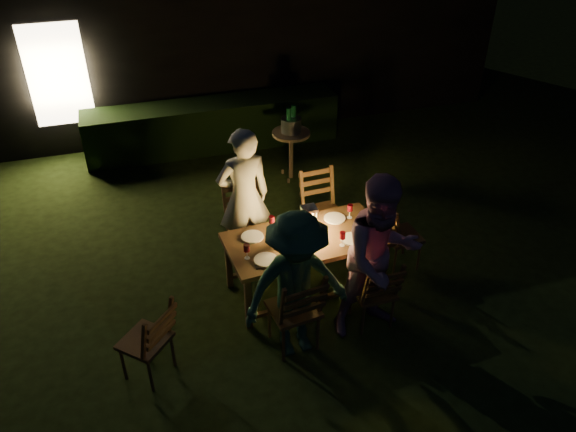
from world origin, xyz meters
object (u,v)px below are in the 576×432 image
object	(u,v)px
person_opp_left	(296,287)
side_table	(291,138)
chair_near_right	(373,302)
chair_near_left	(294,322)
bottle_bucket_b	(294,121)
person_opp_right	(380,258)
bottle_bucket_a	(289,123)
dining_table	(306,243)
chair_spare	(149,352)
bottle_table	(285,232)
chair_far_right	(322,222)
chair_end	(399,246)
ice_bucket	(291,125)
chair_far_left	(247,239)
lantern	(309,222)
person_house_side	(244,197)

from	to	relation	value
person_opp_left	side_table	world-z (taller)	person_opp_left
chair_near_right	chair_near_left	bearing A→B (deg)	-176.86
chair_near_right	bottle_bucket_b	size ratio (longest dim) A/B	2.89
person_opp_right	bottle_bucket_a	world-z (taller)	person_opp_right
side_table	dining_table	bearing A→B (deg)	-103.99
bottle_bucket_a	chair_near_right	bearing A→B (deg)	-91.53
side_table	bottle_bucket_b	size ratio (longest dim) A/B	2.41
chair_near_left	chair_spare	world-z (taller)	chair_near_left
dining_table	bottle_table	world-z (taller)	bottle_table
dining_table	chair_far_right	bearing A→B (deg)	54.49
chair_end	bottle_table	size ratio (longest dim) A/B	3.38
dining_table	chair_end	size ratio (longest dim) A/B	1.92
chair_near_right	chair_end	bearing A→B (deg)	47.55
bottle_table	ice_bucket	xyz separation A→B (m)	(0.89, 2.59, 0.01)
chair_far_left	bottle_bucket_b	bearing A→B (deg)	-125.26
chair_near_right	bottle_bucket_a	bearing A→B (deg)	87.37
chair_near_right	lantern	bearing A→B (deg)	118.96
chair_near_right	person_house_side	bearing A→B (deg)	122.48
chair_near_left	bottle_table	distance (m)	0.97
person_opp_left	side_table	size ratio (longest dim) A/B	2.12
chair_near_left	chair_near_right	bearing A→B (deg)	-2.99
chair_near_left	bottle_bucket_a	world-z (taller)	bottle_bucket_a
chair_near_left	person_opp_right	xyz separation A→B (m)	(0.90, 0.02, 0.60)
chair_far_left	lantern	distance (m)	1.05
dining_table	bottle_bucket_a	bearing A→B (deg)	72.79
chair_near_right	person_opp_left	size ratio (longest dim) A/B	0.57
chair_end	side_table	xyz separation A→B (m)	(-0.59, 2.48, 0.39)
lantern	chair_spare	bearing A→B (deg)	-156.98
person_opp_left	bottle_table	world-z (taller)	person_opp_left
chair_far_left	chair_end	world-z (taller)	chair_far_left
person_opp_right	ice_bucket	distance (m)	3.36
chair_near_left	person_opp_right	size ratio (longest dim) A/B	0.57
chair_spare	chair_end	bearing A→B (deg)	-30.77
chair_near_right	bottle_bucket_b	bearing A→B (deg)	85.70
chair_spare	person_house_side	size ratio (longest dim) A/B	0.54
dining_table	person_opp_left	xyz separation A→B (m)	(-0.39, -0.85, 0.16)
chair_spare	side_table	world-z (taller)	chair_spare
bottle_bucket_a	person_opp_left	bearing A→B (deg)	-106.18
bottle_table	bottle_bucket_b	size ratio (longest dim) A/B	0.88
person_opp_right	side_table	xyz separation A→B (m)	(0.13, 3.35, -0.23)
person_opp_left	chair_near_left	bearing A→B (deg)	88.60
bottle_bucket_a	person_house_side	bearing A→B (deg)	-122.20
chair_end	bottle_table	distance (m)	1.59
person_opp_right	person_opp_left	bearing A→B (deg)	-180.00
chair_far_left	person_house_side	xyz separation A→B (m)	(-0.00, 0.05, 0.57)
chair_far_left	lantern	bearing A→B (deg)	126.06
chair_near_left	ice_bucket	bearing A→B (deg)	65.74
dining_table	bottle_table	xyz separation A→B (m)	(-0.25, -0.02, 0.21)
chair_spare	lantern	distance (m)	2.13
chair_far_right	person_opp_right	world-z (taller)	person_opp_right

